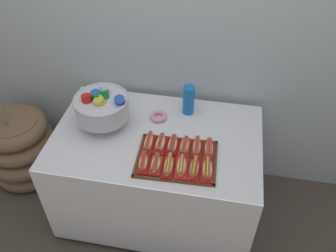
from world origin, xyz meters
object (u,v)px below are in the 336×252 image
at_px(cup_stack, 189,100).
at_px(buffet_table, 158,172).
at_px(floor_vase, 22,148).
at_px(hot_dog_11, 209,149).
at_px(hot_dog_0, 143,163).
at_px(donut, 159,116).
at_px(hot_dog_8, 172,145).
at_px(hot_dog_3, 181,167).
at_px(hot_dog_5, 207,169).
at_px(hot_dog_1, 156,164).
at_px(hot_dog_2, 169,165).
at_px(serving_tray, 177,159).
at_px(hot_dog_4, 194,168).
at_px(hot_dog_9, 184,147).
at_px(hot_dog_10, 197,148).
at_px(hot_dog_7, 160,144).
at_px(punch_bowl, 102,106).

bearing_deg(cup_stack, buffet_table, -121.10).
height_order(buffet_table, floor_vase, floor_vase).
bearing_deg(hot_dog_11, hot_dog_0, -153.97).
bearing_deg(donut, hot_dog_11, -35.72).
bearing_deg(cup_stack, hot_dog_8, -96.67).
distance_m(hot_dog_3, hot_dog_5, 0.15).
distance_m(hot_dog_5, cup_stack, 0.57).
relative_size(buffet_table, cup_stack, 6.31).
xyz_separation_m(hot_dog_1, cup_stack, (0.11, 0.54, 0.07)).
bearing_deg(hot_dog_11, hot_dog_1, -148.91).
distance_m(floor_vase, donut, 1.24).
height_order(hot_dog_3, donut, hot_dog_3).
bearing_deg(floor_vase, hot_dog_2, -17.84).
height_order(buffet_table, hot_dog_1, hot_dog_1).
relative_size(serving_tray, hot_dog_4, 2.76).
relative_size(hot_dog_2, hot_dog_5, 1.03).
distance_m(buffet_table, hot_dog_4, 0.55).
height_order(hot_dog_9, hot_dog_10, hot_dog_10).
bearing_deg(donut, hot_dog_5, -48.88).
xyz_separation_m(hot_dog_7, donut, (-0.07, 0.28, -0.02)).
bearing_deg(serving_tray, buffet_table, 131.93).
relative_size(hot_dog_9, donut, 1.37).
height_order(hot_dog_10, cup_stack, cup_stack).
bearing_deg(hot_dog_11, hot_dog_2, -141.46).
height_order(hot_dog_1, hot_dog_3, hot_dog_1).
relative_size(hot_dog_8, punch_bowl, 0.47).
xyz_separation_m(floor_vase, hot_dog_8, (1.28, -0.25, 0.51)).
relative_size(hot_dog_4, cup_stack, 0.84).
height_order(floor_vase, hot_dog_5, floor_vase).
bearing_deg(buffet_table, hot_dog_10, -19.15).
bearing_deg(hot_dog_7, hot_dog_5, -26.53).
bearing_deg(donut, hot_dog_1, -80.26).
bearing_deg(hot_dog_0, hot_dog_2, 2.28).
bearing_deg(hot_dog_10, buffet_table, 160.85).
bearing_deg(hot_dog_11, hot_dog_9, -177.72).
xyz_separation_m(punch_bowl, cup_stack, (0.53, 0.22, -0.04)).
bearing_deg(punch_bowl, donut, 19.32).
xyz_separation_m(hot_dog_3, hot_dog_4, (0.07, 0.00, 0.00)).
bearing_deg(cup_stack, punch_bowl, -157.34).
bearing_deg(hot_dog_1, hot_dog_4, 2.28).
bearing_deg(hot_dog_5, hot_dog_7, 153.47).
bearing_deg(serving_tray, hot_dog_9, 67.84).
bearing_deg(hot_dog_10, serving_tray, -141.46).
bearing_deg(floor_vase, hot_dog_7, -11.83).
relative_size(buffet_table, hot_dog_2, 7.30).
height_order(hot_dog_2, punch_bowl, punch_bowl).
relative_size(hot_dog_5, hot_dog_11, 1.13).
relative_size(floor_vase, cup_stack, 5.05).
distance_m(buffet_table, cup_stack, 0.57).
bearing_deg(hot_dog_5, cup_stack, 109.41).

